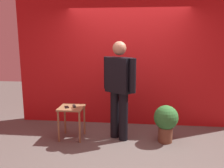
# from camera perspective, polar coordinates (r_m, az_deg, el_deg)

# --- Properties ---
(ground_plane) EXTENTS (12.00, 12.00, 0.00)m
(ground_plane) POSITION_cam_1_polar(r_m,az_deg,el_deg) (4.17, 2.87, -15.60)
(ground_plane) COLOR #59544F
(back_wall_red) EXTENTS (4.81, 0.12, 2.74)m
(back_wall_red) POSITION_cam_1_polar(r_m,az_deg,el_deg) (5.07, 3.85, 5.32)
(back_wall_red) COLOR red
(back_wall_red) RESTS_ON ground_plane
(standing_person) EXTENTS (0.66, 0.51, 1.82)m
(standing_person) POSITION_cam_1_polar(r_m,az_deg,el_deg) (4.28, 1.77, -0.42)
(standing_person) COLOR black
(standing_person) RESTS_ON ground_plane
(side_table) EXTENTS (0.45, 0.45, 0.61)m
(side_table) POSITION_cam_1_polar(r_m,az_deg,el_deg) (4.49, -9.81, -6.93)
(side_table) COLOR olive
(side_table) RESTS_ON ground_plane
(cell_phone) EXTENTS (0.12, 0.16, 0.01)m
(cell_phone) POSITION_cam_1_polar(r_m,az_deg,el_deg) (4.45, -10.96, -5.52)
(cell_phone) COLOR black
(cell_phone) RESTS_ON side_table
(tv_remote) EXTENTS (0.10, 0.17, 0.02)m
(tv_remote) POSITION_cam_1_polar(r_m,az_deg,el_deg) (4.47, -9.16, -5.32)
(tv_remote) COLOR black
(tv_remote) RESTS_ON side_table
(potted_plant) EXTENTS (0.44, 0.44, 0.69)m
(potted_plant) POSITION_cam_1_polar(r_m,az_deg,el_deg) (4.40, 12.99, -8.67)
(potted_plant) COLOR brown
(potted_plant) RESTS_ON ground_plane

